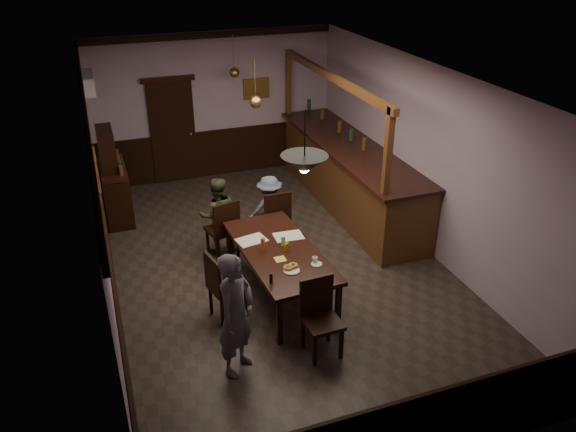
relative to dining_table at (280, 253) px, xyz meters
name	(u,v)px	position (x,y,z in m)	size (l,w,h in m)	color
room	(277,180)	(0.21, 0.69, 0.81)	(5.01, 8.01, 3.01)	#2D2621
dining_table	(280,253)	(0.00, 0.00, 0.00)	(1.12, 2.25, 0.75)	black
chair_far_left	(224,227)	(-0.50, 1.24, -0.12)	(0.54, 0.54, 1.03)	black
chair_far_right	(276,217)	(0.38, 1.29, -0.11)	(0.45, 0.45, 1.05)	black
chair_near	(320,313)	(0.07, -1.31, -0.13)	(0.46, 0.46, 1.02)	black
chair_side	(221,284)	(-0.92, -0.26, -0.14)	(0.52, 0.52, 1.00)	black
person_standing	(236,315)	(-0.98, -1.30, 0.11)	(0.58, 0.38, 1.60)	slate
person_seated_left	(218,215)	(-0.53, 1.52, -0.04)	(0.63, 0.49, 1.29)	#384127
person_seated_right	(270,209)	(0.37, 1.57, -0.10)	(0.76, 0.43, 1.17)	#505973
newspaper_left	(252,240)	(-0.30, 0.38, 0.07)	(0.42, 0.30, 0.01)	silver
newspaper_right	(288,236)	(0.25, 0.31, 0.07)	(0.42, 0.30, 0.01)	silver
napkin	(280,259)	(-0.08, -0.25, 0.07)	(0.15, 0.15, 0.00)	#E0C852
saucer	(317,264)	(0.34, -0.54, 0.07)	(0.15, 0.15, 0.01)	white
coffee_cup	(315,260)	(0.34, -0.49, 0.11)	(0.08, 0.08, 0.07)	white
pastry_plate	(292,270)	(-0.03, -0.58, 0.07)	(0.22, 0.22, 0.01)	white
pastry_ring_a	(288,267)	(-0.06, -0.53, 0.10)	(0.13, 0.13, 0.04)	#C68C47
pastry_ring_b	(293,265)	(0.02, -0.51, 0.10)	(0.13, 0.13, 0.04)	#C68C47
soda_can	(286,247)	(0.08, -0.06, 0.12)	(0.07, 0.07, 0.12)	yellow
beer_glass	(263,244)	(-0.23, 0.05, 0.16)	(0.06, 0.06, 0.20)	#BF721E
water_glass	(283,241)	(0.09, 0.09, 0.14)	(0.06, 0.06, 0.15)	silver
pepper_mill	(271,278)	(-0.37, -0.74, 0.13)	(0.04, 0.04, 0.14)	black
sideboard	(114,183)	(-2.01, 3.35, -0.01)	(0.45, 1.27, 1.68)	black
bar_counter	(349,174)	(2.20, 2.33, -0.04)	(1.07, 4.58, 2.56)	#482713
door_back	(173,133)	(-0.69, 4.64, 0.36)	(0.90, 0.06, 2.10)	black
ac_unit	(88,83)	(-2.17, 3.59, 1.76)	(0.20, 0.85, 0.30)	white
picture_left_small	(102,214)	(-2.25, -0.91, 1.46)	(0.04, 0.28, 0.36)	olive
picture_left_large	(97,170)	(-2.25, 1.49, 1.01)	(0.04, 0.62, 0.48)	olive
picture_back	(256,89)	(1.11, 4.65, 1.11)	(0.55, 0.04, 0.42)	olive
pendant_iron	(304,164)	(0.04, -0.80, 1.66)	(0.56, 0.56, 0.76)	black
pendant_brass_mid	(256,102)	(0.31, 2.02, 1.61)	(0.20, 0.20, 0.81)	#BF8C3F
pendant_brass_far	(234,73)	(0.51, 4.08, 1.61)	(0.20, 0.20, 0.81)	#BF8C3F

